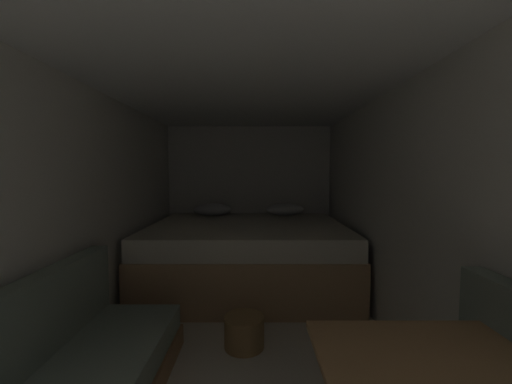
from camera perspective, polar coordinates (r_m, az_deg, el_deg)
The scene contains 7 objects.
ground_plane at distance 2.63m, azimuth -2.52°, elevation -28.37°, with size 6.96×6.96×0.00m, color beige.
wall_back at distance 4.75m, azimuth -1.21°, elevation -0.57°, with size 2.53×0.05×2.07m, color silver.
wall_left at distance 2.62m, azimuth -30.90°, elevation -4.71°, with size 0.05×4.96×2.07m, color silver.
wall_right at distance 2.52m, azimuth 26.94°, elevation -4.90°, with size 0.05×4.96×2.07m, color silver.
ceiling_slab at distance 2.33m, azimuth -2.68°, elevation 21.21°, with size 2.53×4.96×0.05m, color white.
bed at distance 3.87m, azimuth -1.52°, elevation -11.29°, with size 2.31×1.86×0.94m.
wicker_basket at distance 2.72m, azimuth -2.14°, elevation -24.20°, with size 0.32×0.32×0.25m.
Camera 1 is at (0.10, -0.39, 1.40)m, focal length 21.83 mm.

